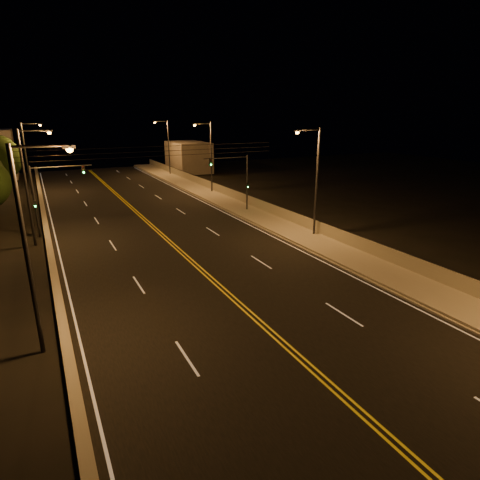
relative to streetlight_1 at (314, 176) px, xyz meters
name	(u,v)px	position (x,y,z in m)	size (l,w,h in m)	color
road	(201,270)	(-11.53, -2.87, -5.37)	(18.00, 120.00, 0.02)	black
sidewalk	(325,246)	(-0.73, -2.87, -5.23)	(3.60, 120.00, 0.30)	gray
curb	(306,250)	(-2.60, -2.87, -5.31)	(0.14, 120.00, 0.15)	gray
parapet_wall	(342,236)	(0.92, -2.87, -4.58)	(0.30, 120.00, 1.00)	gray
jersey_barrier	(57,289)	(-20.75, -2.87, -4.92)	(0.45, 120.00, 0.93)	gray
distant_building_right	(188,157)	(4.97, 44.80, -2.67)	(6.00, 10.00, 5.43)	gray
parapet_rail	(342,230)	(0.92, -2.87, -4.05)	(0.06, 0.06, 120.00)	black
lane_markings	(202,270)	(-11.53, -2.94, -5.36)	(17.32, 116.00, 0.00)	silver
streetlight_1	(314,176)	(0.00, 0.00, 0.00)	(2.55, 0.28, 9.34)	#2D2D33
streetlight_2	(209,153)	(0.00, 22.82, 0.00)	(2.55, 0.28, 9.34)	#2D2D33
streetlight_3	(167,144)	(0.00, 41.51, 0.00)	(2.55, 0.28, 9.34)	#2D2D33
streetlight_4	(32,239)	(-21.45, -8.85, 0.00)	(2.55, 0.28, 9.34)	#2D2D33
streetlight_5	(29,180)	(-21.45, 8.54, 0.00)	(2.55, 0.28, 9.34)	#2D2D33
streetlight_6	(28,154)	(-21.45, 33.23, 0.00)	(2.55, 0.28, 9.34)	#2D2D33
traffic_signal_right	(239,177)	(-1.51, 11.09, -1.45)	(5.11, 0.31, 6.24)	#2D2D33
traffic_signal_left	(46,192)	(-20.34, 11.09, -1.45)	(5.11, 0.31, 6.24)	#2D2D33
overhead_wires	(157,151)	(-11.53, 6.63, 2.02)	(22.00, 0.03, 0.83)	black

